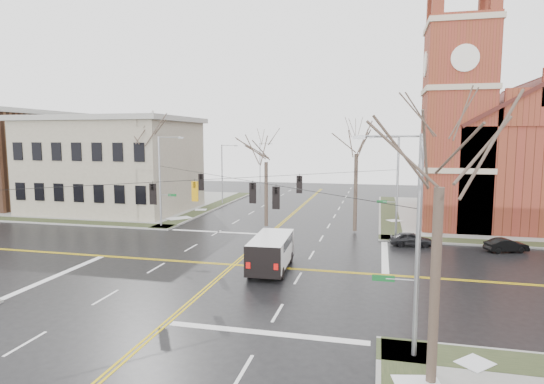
% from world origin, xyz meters
% --- Properties ---
extents(ground, '(120.00, 120.00, 0.00)m').
position_xyz_m(ground, '(0.00, 0.00, 0.00)').
color(ground, black).
rests_on(ground, ground).
extents(sidewalks, '(80.00, 80.00, 0.17)m').
position_xyz_m(sidewalks, '(0.00, 0.00, 0.08)').
color(sidewalks, gray).
rests_on(sidewalks, ground).
extents(road_markings, '(100.00, 100.00, 0.01)m').
position_xyz_m(road_markings, '(0.00, 0.00, 0.01)').
color(road_markings, gold).
rests_on(road_markings, ground).
extents(church, '(24.28, 27.48, 27.50)m').
position_xyz_m(church, '(24.76, 24.78, 8.43)').
color(church, brown).
rests_on(church, ground).
extents(civic_building_a, '(18.00, 14.00, 11.00)m').
position_xyz_m(civic_building_a, '(-22.00, 20.00, 5.50)').
color(civic_building_a, gray).
rests_on(civic_building_a, ground).
extents(signal_pole_ne, '(2.75, 0.22, 9.00)m').
position_xyz_m(signal_pole_ne, '(11.32, 11.50, 4.95)').
color(signal_pole_ne, gray).
rests_on(signal_pole_ne, ground).
extents(signal_pole_nw, '(2.75, 0.22, 9.00)m').
position_xyz_m(signal_pole_nw, '(-11.32, 11.50, 4.95)').
color(signal_pole_nw, gray).
rests_on(signal_pole_nw, ground).
extents(signal_pole_se, '(2.75, 0.22, 9.00)m').
position_xyz_m(signal_pole_se, '(11.32, -11.50, 4.95)').
color(signal_pole_se, gray).
rests_on(signal_pole_se, ground).
extents(span_wires, '(23.02, 23.02, 0.03)m').
position_xyz_m(span_wires, '(0.00, 0.00, 6.20)').
color(span_wires, black).
rests_on(span_wires, ground).
extents(traffic_signals, '(8.21, 8.26, 1.30)m').
position_xyz_m(traffic_signals, '(-0.00, -0.67, 5.45)').
color(traffic_signals, black).
rests_on(traffic_signals, ground).
extents(streetlight_north_a, '(2.30, 0.20, 8.00)m').
position_xyz_m(streetlight_north_a, '(-10.65, 28.00, 4.47)').
color(streetlight_north_a, gray).
rests_on(streetlight_north_a, ground).
extents(streetlight_north_b, '(2.30, 0.20, 8.00)m').
position_xyz_m(streetlight_north_b, '(-10.65, 48.00, 4.47)').
color(streetlight_north_b, gray).
rests_on(streetlight_north_b, ground).
extents(cargo_van, '(2.65, 6.17, 2.30)m').
position_xyz_m(cargo_van, '(2.87, -0.34, 1.36)').
color(cargo_van, white).
rests_on(cargo_van, ground).
extents(parked_car_a, '(3.53, 1.68, 1.16)m').
position_xyz_m(parked_car_a, '(12.63, 8.89, 0.58)').
color(parked_car_a, black).
rests_on(parked_car_a, ground).
extents(parked_car_b, '(3.48, 2.18, 1.08)m').
position_xyz_m(parked_car_b, '(19.86, 8.50, 0.54)').
color(parked_car_b, black).
rests_on(parked_car_b, ground).
extents(tree_nw_far, '(4.00, 4.00, 12.34)m').
position_xyz_m(tree_nw_far, '(-14.18, 13.61, 8.92)').
color(tree_nw_far, '#3B2E26').
rests_on(tree_nw_far, ground).
extents(tree_nw_near, '(4.00, 4.00, 9.68)m').
position_xyz_m(tree_nw_near, '(-1.07, 13.77, 7.03)').
color(tree_nw_near, '#3B2E26').
rests_on(tree_nw_near, ground).
extents(tree_ne, '(4.00, 4.00, 11.02)m').
position_xyz_m(tree_ne, '(7.77, 13.33, 7.98)').
color(tree_ne, '#3B2E26').
rests_on(tree_ne, ground).
extents(tree_se, '(4.00, 4.00, 10.70)m').
position_xyz_m(tree_se, '(11.96, -13.48, 7.76)').
color(tree_se, '#3B2E26').
rests_on(tree_se, ground).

